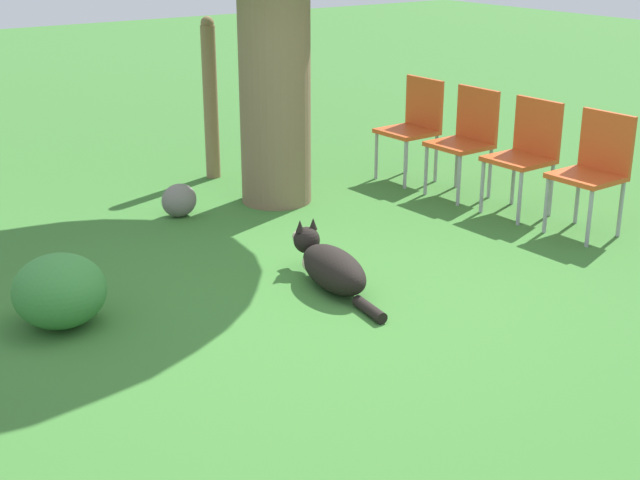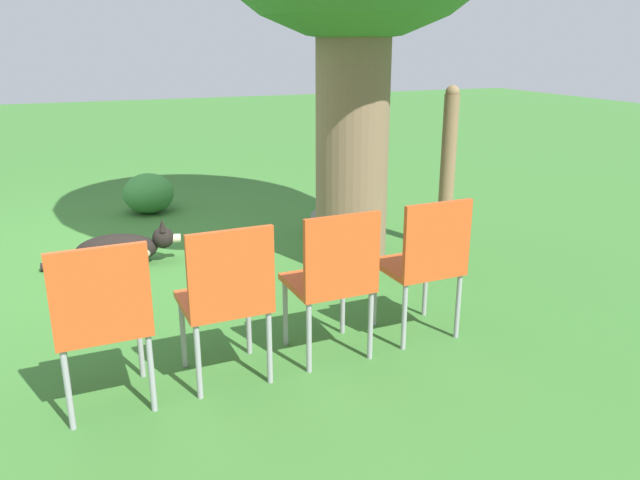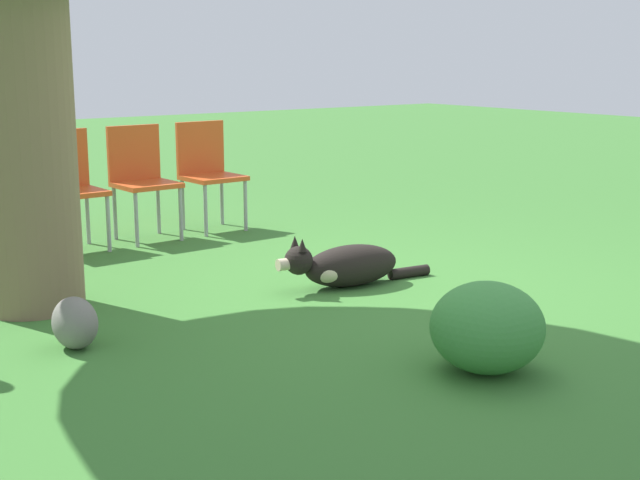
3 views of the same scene
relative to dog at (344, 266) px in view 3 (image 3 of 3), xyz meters
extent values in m
plane|color=#38702D|center=(-0.08, 0.20, -0.13)|extent=(30.00, 30.00, 0.00)
cylinder|color=#7A6047|center=(0.69, 1.71, 1.04)|extent=(0.56, 0.56, 2.35)
ellipsoid|color=black|center=(-0.01, -0.05, 0.00)|extent=(0.36, 0.68, 0.26)
ellipsoid|color=#C6B293|center=(0.02, 0.13, -0.02)|extent=(0.27, 0.26, 0.16)
sphere|color=black|center=(0.04, 0.32, 0.07)|extent=(0.20, 0.20, 0.18)
cylinder|color=#C6B293|center=(0.05, 0.42, 0.06)|extent=(0.08, 0.09, 0.07)
cone|color=black|center=(-0.01, 0.32, 0.18)|extent=(0.06, 0.06, 0.08)
cone|color=black|center=(0.09, 0.31, 0.18)|extent=(0.06, 0.06, 0.08)
cylinder|color=black|center=(-0.06, -0.49, -0.10)|extent=(0.11, 0.30, 0.07)
cube|color=#D14C1E|center=(2.07, -0.26, 0.30)|extent=(0.44, 0.45, 0.04)
cube|color=#D14C1E|center=(2.27, -0.26, 0.53)|extent=(0.05, 0.44, 0.43)
cylinder|color=#99999E|center=(1.90, -0.46, 0.07)|extent=(0.03, 0.03, 0.42)
cylinder|color=#99999E|center=(1.89, -0.08, 0.07)|extent=(0.03, 0.03, 0.42)
cylinder|color=#99999E|center=(2.26, -0.45, 0.07)|extent=(0.03, 0.03, 0.42)
cylinder|color=#99999E|center=(2.25, -0.07, 0.07)|extent=(0.03, 0.03, 0.42)
cube|color=#D14C1E|center=(2.03, 0.35, 0.30)|extent=(0.44, 0.45, 0.04)
cube|color=#D14C1E|center=(2.23, 0.36, 0.53)|extent=(0.05, 0.44, 0.43)
cylinder|color=#99999E|center=(1.86, 0.16, 0.07)|extent=(0.03, 0.03, 0.42)
cylinder|color=#99999E|center=(1.85, 0.54, 0.07)|extent=(0.03, 0.03, 0.42)
cylinder|color=#99999E|center=(2.22, 0.17, 0.07)|extent=(0.03, 0.03, 0.42)
cylinder|color=#99999E|center=(2.21, 0.55, 0.07)|extent=(0.03, 0.03, 0.42)
cube|color=#D14C1E|center=(1.99, 0.97, 0.30)|extent=(0.44, 0.45, 0.04)
cube|color=#D14C1E|center=(2.19, 0.97, 0.53)|extent=(0.05, 0.44, 0.43)
cylinder|color=#99999E|center=(1.82, 0.77, 0.07)|extent=(0.03, 0.03, 0.42)
cylinder|color=#99999E|center=(1.81, 1.15, 0.07)|extent=(0.03, 0.03, 0.42)
cylinder|color=#99999E|center=(2.18, 0.78, 0.07)|extent=(0.03, 0.03, 0.42)
cylinder|color=#99999E|center=(2.17, 1.16, 0.07)|extent=(0.03, 0.03, 0.42)
cylinder|color=#99999E|center=(1.78, 1.38, 0.07)|extent=(0.03, 0.03, 0.42)
cylinder|color=#99999E|center=(2.14, 1.40, 0.07)|extent=(0.03, 0.03, 0.42)
ellipsoid|color=slate|center=(-0.15, 1.80, 0.00)|extent=(0.28, 0.22, 0.26)
ellipsoid|color=#3D843D|center=(-1.58, 0.41, 0.07)|extent=(0.52, 0.52, 0.42)
camera|label=1|loc=(-3.02, -4.21, 2.05)|focal=50.00mm
camera|label=2|loc=(5.05, -0.31, 1.62)|focal=35.00mm
camera|label=3|loc=(-4.25, 3.33, 1.30)|focal=50.00mm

